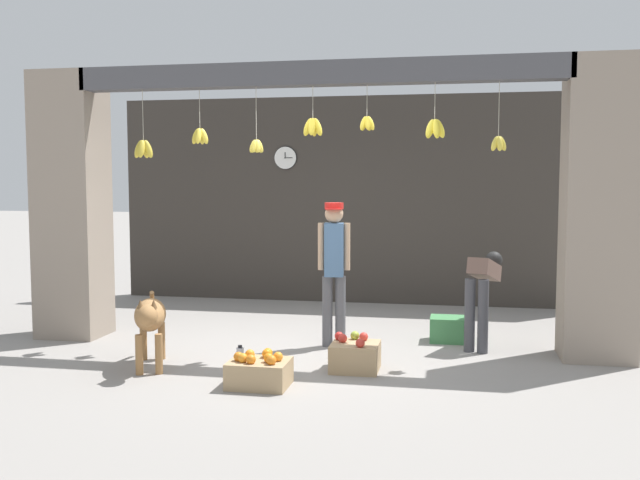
{
  "coord_description": "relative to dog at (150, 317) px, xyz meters",
  "views": [
    {
      "loc": [
        1.45,
        -7.1,
        1.78
      ],
      "look_at": [
        0.0,
        0.46,
        1.13
      ],
      "focal_mm": 40.0,
      "sensor_mm": 36.0,
      "label": 1
    }
  ],
  "objects": [
    {
      "name": "storefront_awning",
      "position": [
        1.38,
        1.0,
        2.33
      ],
      "size": [
        5.08,
        0.29,
        0.97
      ],
      "color": "#4C4C51"
    },
    {
      "name": "shop_pillar_left",
      "position": [
        -1.46,
        1.18,
        1.0
      ],
      "size": [
        0.7,
        0.6,
        2.98
      ],
      "primitive_type": "cube",
      "color": "gray",
      "rests_on": "ground_plane"
    },
    {
      "name": "fruit_crate_oranges",
      "position": [
        1.18,
        -0.39,
        -0.36
      ],
      "size": [
        0.52,
        0.42,
        0.31
      ],
      "color": "tan",
      "rests_on": "ground_plane"
    },
    {
      "name": "shop_pillar_right",
      "position": [
        4.22,
        1.18,
        1.0
      ],
      "size": [
        0.7,
        0.6,
        2.98
      ],
      "primitive_type": "cube",
      "color": "gray",
      "rests_on": "ground_plane"
    },
    {
      "name": "shopkeeper",
      "position": [
        1.56,
        1.2,
        0.41
      ],
      "size": [
        0.34,
        0.26,
        1.54
      ],
      "rotation": [
        0.0,
        0.0,
        3.26
      ],
      "color": "#56565B",
      "rests_on": "ground_plane"
    },
    {
      "name": "ground_plane",
      "position": [
        1.38,
        0.88,
        -0.49
      ],
      "size": [
        60.0,
        60.0,
        0.0
      ],
      "primitive_type": "plane",
      "color": "gray"
    },
    {
      "name": "shop_back_wall",
      "position": [
        1.38,
        4.01,
        1.0
      ],
      "size": [
        6.98,
        0.12,
        2.98
      ],
      "primitive_type": "cube",
      "color": "#38332D",
      "rests_on": "ground_plane"
    },
    {
      "name": "produce_box_green",
      "position": [
        2.77,
        1.67,
        -0.35
      ],
      "size": [
        0.4,
        0.34,
        0.27
      ],
      "primitive_type": "cube",
      "color": "#42844C",
      "rests_on": "ground_plane"
    },
    {
      "name": "water_bottle",
      "position": [
        0.87,
        0.05,
        -0.37
      ],
      "size": [
        0.07,
        0.07,
        0.24
      ],
      "color": "silver",
      "rests_on": "ground_plane"
    },
    {
      "name": "fruit_crate_apples",
      "position": [
        1.92,
        0.29,
        -0.35
      ],
      "size": [
        0.44,
        0.43,
        0.34
      ],
      "color": "tan",
      "rests_on": "ground_plane"
    },
    {
      "name": "dog",
      "position": [
        0.0,
        0.0,
        0.0
      ],
      "size": [
        0.55,
        1.03,
        0.72
      ],
      "rotation": [
        0.0,
        0.0,
        -1.21
      ],
      "color": "#9E7042",
      "rests_on": "ground_plane"
    },
    {
      "name": "worker_stooping",
      "position": [
        3.12,
        1.4,
        0.17
      ],
      "size": [
        0.41,
        0.75,
        1.0
      ],
      "rotation": [
        0.0,
        0.0,
        -0.32
      ],
      "color": "#424247",
      "rests_on": "ground_plane"
    },
    {
      "name": "wall_clock",
      "position": [
        0.37,
        3.94,
        1.62
      ],
      "size": [
        0.34,
        0.03,
        0.34
      ],
      "color": "black"
    }
  ]
}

